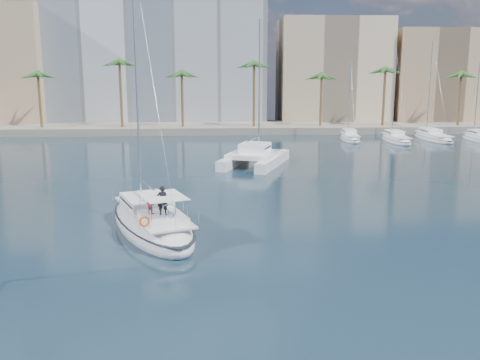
{
  "coord_description": "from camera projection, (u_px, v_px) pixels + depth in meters",
  "views": [
    {
      "loc": [
        -1.26,
        -33.41,
        10.65
      ],
      "look_at": [
        0.63,
        1.5,
        3.4
      ],
      "focal_mm": 40.0,
      "sensor_mm": 36.0,
      "label": 1
    }
  ],
  "objects": [
    {
      "name": "building_beige",
      "position": [
        332.0,
        73.0,
        102.48
      ],
      "size": [
        20.0,
        14.0,
        20.0
      ],
      "primitive_type": "cube",
      "color": "beige",
      "rests_on": "ground"
    },
    {
      "name": "seagull",
      "position": [
        131.0,
        207.0,
        40.65
      ],
      "size": [
        0.95,
        0.41,
        0.17
      ],
      "color": "silver",
      "rests_on": "ground"
    },
    {
      "name": "building_tan_right",
      "position": [
        438.0,
        78.0,
        101.78
      ],
      "size": [
        18.0,
        12.0,
        18.0
      ],
      "primitive_type": "cube",
      "color": "tan",
      "rests_on": "ground"
    },
    {
      "name": "moored_yacht_b",
      "position": [
        396.0,
        142.0,
        80.3
      ],
      "size": [
        3.32,
        10.83,
        13.72
      ],
      "primitive_type": null,
      "rotation": [
        0.0,
        0.0,
        -0.02
      ],
      "color": "white",
      "rests_on": "ground"
    },
    {
      "name": "catamaran",
      "position": [
        254.0,
        155.0,
        60.45
      ],
      "size": [
        9.07,
        12.19,
        16.1
      ],
      "rotation": [
        0.0,
        0.0,
        -0.37
      ],
      "color": "white",
      "rests_on": "ground"
    },
    {
      "name": "main_sloop",
      "position": [
        152.0,
        223.0,
        35.83
      ],
      "size": [
        8.67,
        13.76,
        19.5
      ],
      "rotation": [
        0.0,
        0.0,
        0.37
      ],
      "color": "white",
      "rests_on": "ground"
    },
    {
      "name": "palm_left",
      "position": [
        9.0,
        72.0,
        86.74
      ],
      "size": [
        3.6,
        3.6,
        12.3
      ],
      "color": "brown",
      "rests_on": "ground"
    },
    {
      "name": "quay",
      "position": [
        218.0,
        127.0,
        94.42
      ],
      "size": [
        120.0,
        14.0,
        1.2
      ],
      "primitive_type": "cube",
      "color": "gray",
      "rests_on": "ground"
    },
    {
      "name": "moored_yacht_d",
      "position": [
        480.0,
        141.0,
        80.99
      ],
      "size": [
        3.52,
        9.55,
        11.9
      ],
      "primitive_type": null,
      "rotation": [
        0.0,
        0.0,
        0.09
      ],
      "color": "white",
      "rests_on": "ground"
    },
    {
      "name": "building_modern",
      "position": [
        155.0,
        52.0,
        102.8
      ],
      "size": [
        42.0,
        16.0,
        28.0
      ],
      "primitive_type": "cube",
      "color": "silver",
      "rests_on": "ground"
    },
    {
      "name": "moored_yacht_c",
      "position": [
        433.0,
        140.0,
        82.6
      ],
      "size": [
        3.98,
        12.33,
        15.54
      ],
      "primitive_type": null,
      "rotation": [
        0.0,
        0.0,
        0.03
      ],
      "color": "white",
      "rests_on": "ground"
    },
    {
      "name": "palm_centre",
      "position": [
        218.0,
        72.0,
        88.54
      ],
      "size": [
        3.6,
        3.6,
        12.3
      ],
      "color": "brown",
      "rests_on": "ground"
    },
    {
      "name": "palm_right",
      "position": [
        419.0,
        72.0,
        90.34
      ],
      "size": [
        3.6,
        3.6,
        12.3
      ],
      "color": "brown",
      "rests_on": "ground"
    },
    {
      "name": "moored_yacht_a",
      "position": [
        350.0,
        140.0,
        81.91
      ],
      "size": [
        3.37,
        9.52,
        11.9
      ],
      "primitive_type": null,
      "rotation": [
        0.0,
        0.0,
        -0.07
      ],
      "color": "white",
      "rests_on": "ground"
    },
    {
      "name": "ground",
      "position": [
        232.0,
        236.0,
        34.9
      ],
      "size": [
        160.0,
        160.0,
        0.0
      ],
      "primitive_type": "plane",
      "color": "black",
      "rests_on": "ground"
    }
  ]
}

